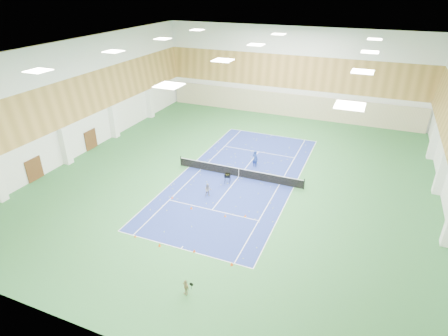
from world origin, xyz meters
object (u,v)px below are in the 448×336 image
object	(u,v)px
tennis_net	(239,172)
coach	(255,159)
child_court	(208,190)
ball_cart	(227,178)
child_apron	(186,287)

from	to	relation	value
tennis_net	coach	size ratio (longest dim) A/B	7.04
coach	child_court	world-z (taller)	coach
coach	ball_cart	distance (m)	4.51
tennis_net	ball_cart	xyz separation A→B (m)	(-0.56, -1.57, -0.05)
tennis_net	coach	bearing A→B (deg)	74.40
tennis_net	ball_cart	bearing A→B (deg)	-109.51
tennis_net	child_apron	size ratio (longest dim) A/B	11.88
tennis_net	child_court	distance (m)	4.63
coach	ball_cart	xyz separation A→B (m)	(-1.32, -4.29, -0.41)
tennis_net	child_court	bearing A→B (deg)	-105.88
coach	ball_cart	bearing A→B (deg)	93.60
coach	child_apron	bearing A→B (deg)	115.60
child_court	ball_cart	size ratio (longest dim) A/B	1.23
child_court	child_apron	bearing A→B (deg)	-96.61
tennis_net	child_apron	world-z (taller)	tennis_net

